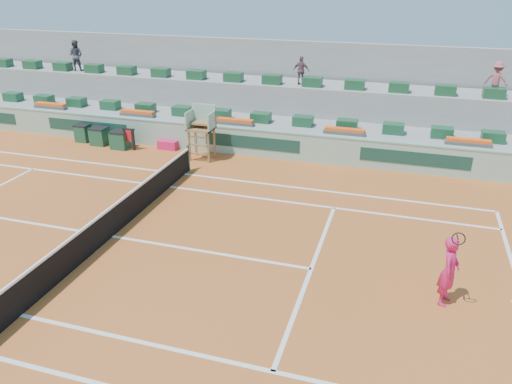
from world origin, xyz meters
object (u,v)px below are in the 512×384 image
player_bag (168,145)px  tennis_player (449,271)px  umpire_chair (202,125)px  drink_cooler_a (120,140)px

player_bag → tennis_player: 14.80m
player_bag → umpire_chair: 2.55m
player_bag → drink_cooler_a: bearing=-166.1°
umpire_chair → drink_cooler_a: size_ratio=2.86×
player_bag → umpire_chair: size_ratio=0.38×
umpire_chair → tennis_player: size_ratio=1.05×
player_bag → tennis_player: tennis_player is taller
umpire_chair → player_bag: bearing=162.8°
player_bag → drink_cooler_a: size_ratio=1.08×
drink_cooler_a → tennis_player: bearing=-29.8°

